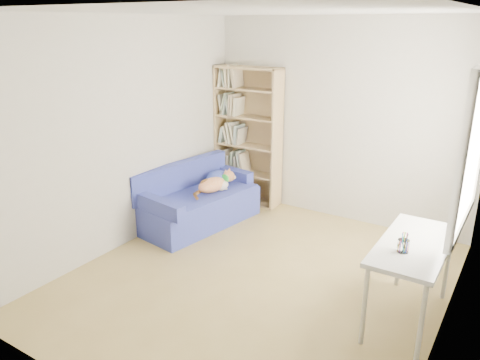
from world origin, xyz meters
name	(u,v)px	position (x,y,z in m)	size (l,w,h in m)	color
ground	(258,278)	(0.00, 0.00, 0.00)	(4.00, 4.00, 0.00)	olive
room_shell	(271,123)	(0.10, 0.03, 1.64)	(3.54, 4.04, 2.62)	silver
sofa	(198,201)	(-1.38, 0.80, 0.30)	(1.00, 1.71, 0.79)	navy
bookshelf	(248,142)	(-1.25, 1.83, 0.89)	(0.97, 0.30, 1.94)	tan
desk	(413,251)	(1.46, 0.11, 0.67)	(0.54, 1.18, 0.75)	silver
pen_cup	(403,244)	(1.42, -0.11, 0.82)	(0.09, 0.09, 0.18)	white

